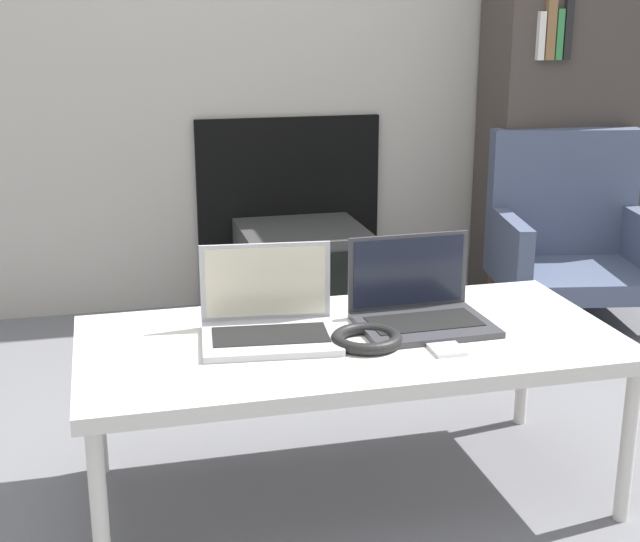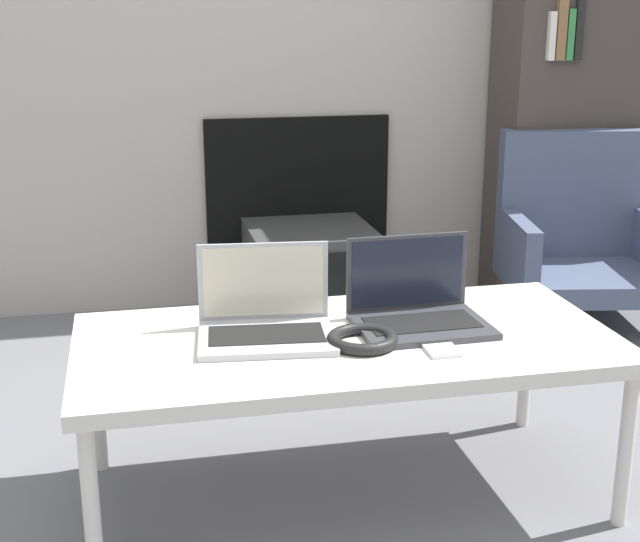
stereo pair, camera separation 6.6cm
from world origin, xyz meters
name	(u,v)px [view 2 (the right image)]	position (x,y,z in m)	size (l,w,h in m)	color
table	(347,349)	(0.00, 0.23, 0.39)	(1.29, 0.62, 0.43)	silver
laptop_left	(265,318)	(-0.19, 0.28, 0.47)	(0.34, 0.28, 0.21)	#B2B2B7
laptop_right	(417,307)	(0.19, 0.28, 0.47)	(0.33, 0.25, 0.21)	#38383D
headphones	(362,339)	(0.02, 0.17, 0.44)	(0.17, 0.17, 0.03)	black
phone	(439,347)	(0.19, 0.10, 0.43)	(0.07, 0.12, 0.01)	silver
tv	(310,273)	(0.19, 1.57, 0.18)	(0.48, 0.47, 0.37)	#383838
armchair	(579,234)	(1.22, 1.36, 0.34)	(0.68, 0.63, 0.73)	#47516B
bookshelf	(595,80)	(1.39, 1.65, 0.90)	(0.79, 0.32, 1.80)	#3F3833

